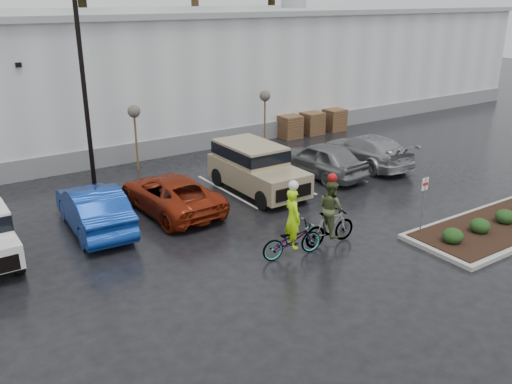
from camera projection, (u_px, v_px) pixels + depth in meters
ground at (343, 266)px, 17.04m from camera, size 120.00×120.00×0.00m
warehouse at (100, 72)px, 32.95m from camera, size 60.50×15.50×7.20m
wooded_ridge at (20, 52)px, 51.11m from camera, size 80.00×25.00×6.00m
lamppost at (81, 56)px, 22.36m from camera, size 0.50×1.00×9.22m
sapling_mid at (134, 115)px, 25.46m from camera, size 0.60×0.60×3.20m
sapling_east at (265, 99)px, 29.39m from camera, size 0.60×0.60×3.20m
pallet_stack_a at (290, 127)px, 32.19m from camera, size 1.20×1.20×1.35m
pallet_stack_b at (312, 123)px, 33.08m from camera, size 1.20×1.20×1.35m
pallet_stack_c at (334, 120)px, 34.02m from camera, size 1.20×1.20×1.35m
curb_island at (504, 225)px, 19.91m from camera, size 8.00×3.00×0.15m
mulch_bed at (504, 223)px, 19.87m from camera, size 7.60×2.60×0.04m
shrub_a at (453, 236)px, 18.22m from camera, size 0.70×0.70×0.52m
shrub_b at (480, 226)px, 19.00m from camera, size 0.70×0.70×0.52m
shrub_c at (505, 217)px, 19.79m from camera, size 0.70×0.70×0.52m
fire_lane_sign at (423, 199)px, 18.71m from camera, size 0.30×0.05×2.20m
car_blue at (94, 208)px, 19.46m from camera, size 2.02×5.08×1.64m
car_red at (171, 194)px, 21.15m from camera, size 2.66×5.36×1.46m
suv_tan at (258, 170)px, 23.10m from camera, size 2.20×5.10×2.06m
car_grey at (321, 159)px, 25.32m from camera, size 2.30×4.93×1.63m
car_far_silver at (366, 150)px, 26.95m from camera, size 2.54×5.48×1.55m
cyclist_hivis at (292, 234)px, 17.44m from camera, size 2.23×1.00×2.61m
cyclist_olive at (330, 219)px, 18.28m from camera, size 1.99×0.96×2.55m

